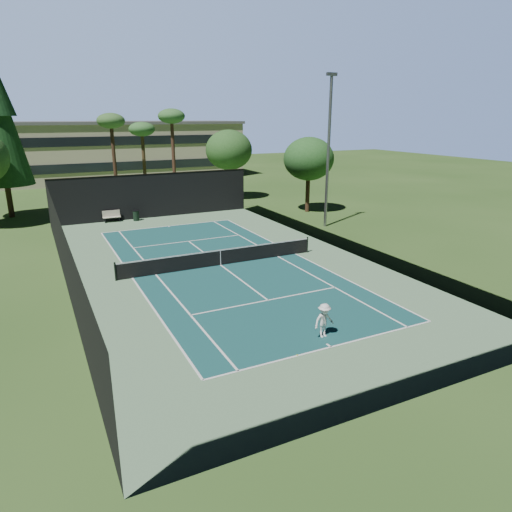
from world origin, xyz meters
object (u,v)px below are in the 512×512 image
at_px(tennis_ball_c, 244,252).
at_px(tennis_ball_d, 128,267).
at_px(tennis_net, 220,257).
at_px(tennis_ball_b, 202,257).
at_px(trash_bin, 136,215).
at_px(player, 324,320).
at_px(park_bench, 112,216).
at_px(tennis_ball_a, 297,355).

distance_m(tennis_ball_c, tennis_ball_d, 7.77).
relative_size(tennis_net, tennis_ball_b, 177.16).
bearing_deg(tennis_ball_b, trash_bin, 96.53).
bearing_deg(player, park_bench, 94.16).
distance_m(tennis_ball_a, park_bench, 27.71).
bearing_deg(trash_bin, tennis_net, -82.66).
distance_m(tennis_ball_d, trash_bin, 13.46).
relative_size(tennis_net, park_bench, 8.60).
relative_size(tennis_ball_c, park_bench, 0.05).
height_order(tennis_ball_d, park_bench, park_bench).
xyz_separation_m(tennis_net, trash_bin, (-1.97, 15.27, -0.08)).
bearing_deg(player, tennis_net, 86.45).
bearing_deg(park_bench, trash_bin, -12.56).
distance_m(player, trash_bin, 26.32).
height_order(tennis_net, trash_bin, tennis_net).
relative_size(player, trash_bin, 1.59).
relative_size(tennis_ball_b, tennis_ball_c, 0.99).
height_order(tennis_ball_c, park_bench, park_bench).
height_order(player, park_bench, player).
bearing_deg(tennis_ball_b, tennis_ball_a, -94.56).
height_order(tennis_net, tennis_ball_d, tennis_net).
bearing_deg(tennis_net, tennis_ball_c, 36.72).
xyz_separation_m(tennis_ball_a, tennis_ball_c, (4.03, 13.69, 0.00)).
xyz_separation_m(player, park_bench, (-4.28, 26.68, -0.20)).
relative_size(tennis_ball_a, trash_bin, 0.07).
xyz_separation_m(tennis_net, tennis_ball_b, (-0.47, 2.14, -0.52)).
distance_m(tennis_net, tennis_ball_d, 5.79).
bearing_deg(tennis_ball_d, tennis_ball_c, -3.06).
xyz_separation_m(tennis_ball_c, trash_bin, (-4.41, 13.45, 0.44)).
relative_size(tennis_net, tennis_ball_a, 191.37).
xyz_separation_m(tennis_net, tennis_ball_a, (-1.58, -11.87, -0.52)).
bearing_deg(tennis_ball_d, trash_bin, 75.59).
xyz_separation_m(player, trash_bin, (-2.24, 26.23, -0.27)).
bearing_deg(player, tennis_ball_b, 88.26).
relative_size(park_bench, trash_bin, 1.59).
height_order(tennis_ball_a, tennis_ball_c, tennis_ball_c).
bearing_deg(tennis_ball_d, tennis_net, -22.84).
xyz_separation_m(tennis_net, tennis_ball_c, (2.45, 1.82, -0.52)).
xyz_separation_m(player, tennis_ball_c, (2.18, 12.78, -0.71)).
distance_m(tennis_net, trash_bin, 15.40).
distance_m(player, tennis_ball_b, 13.14).
height_order(tennis_ball_a, trash_bin, trash_bin).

